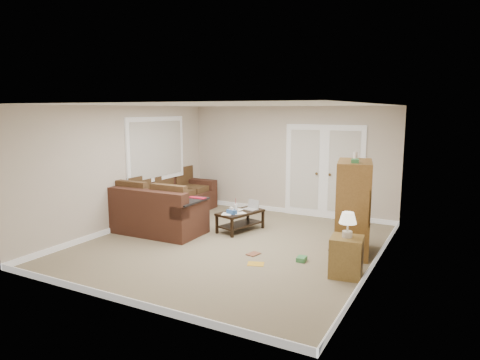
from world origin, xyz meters
The scene contains 17 objects.
floor centered at (0.00, 0.00, 0.00)m, with size 5.50×5.50×0.00m, color gray.
ceiling centered at (0.00, 0.00, 2.50)m, with size 5.00×5.50×0.02m, color white.
wall_left centered at (-2.50, 0.00, 1.25)m, with size 0.02×5.50×2.50m, color beige.
wall_right centered at (2.50, 0.00, 1.25)m, with size 0.02×5.50×2.50m, color beige.
wall_back centered at (0.00, 2.75, 1.25)m, with size 5.00×0.02×2.50m, color beige.
wall_front centered at (0.00, -2.75, 1.25)m, with size 5.00×0.02×2.50m, color beige.
baseboards centered at (0.00, 0.00, 0.05)m, with size 5.00×5.50×0.10m, color white, non-canonical shape.
french_doors centered at (0.85, 2.71, 1.04)m, with size 1.80×0.05×2.13m.
window_left centered at (-2.46, 1.00, 1.55)m, with size 0.05×1.92×1.42m.
sectional_sofa centered at (-2.04, 0.69, 0.36)m, with size 2.05×2.99×0.92m.
coffee_table centered at (-0.28, 0.88, 0.22)m, with size 0.73×1.08×0.67m.
tv_armoire centered at (2.02, 0.56, 0.80)m, with size 0.74×1.08×1.70m.
side_cabinet centered at (2.20, -0.51, 0.35)m, with size 0.51×0.51×0.96m.
space_heater centered at (1.72, 2.44, 0.16)m, with size 0.13×0.11×0.33m, color white.
floor_magazine centered at (0.82, -0.69, 0.00)m, with size 0.26×0.20×0.01m, color gold.
floor_greenbox centered at (1.42, -0.22, 0.04)m, with size 0.14×0.19×0.07m, color #3E894C.
floor_book centered at (0.51, -0.28, 0.01)m, with size 0.17×0.23×0.02m, color brown.
Camera 1 is at (3.63, -6.52, 2.41)m, focal length 32.00 mm.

